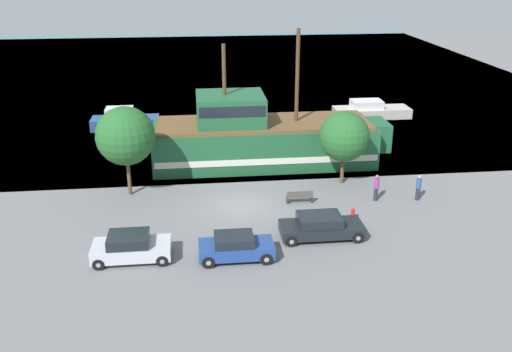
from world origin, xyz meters
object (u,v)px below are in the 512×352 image
Objects in this scene: pirate_ship at (261,138)px; moored_boat_outer at (124,121)px; moored_boat_dockside at (371,111)px; parked_car_curb_front at (131,247)px; parked_car_curb_rear at (321,226)px; bench_promenade_east at (300,197)px; pedestrian_walking_far at (418,188)px; parked_car_curb_mid at (236,247)px; fire_hydrant at (353,213)px; pedestrian_walking_near at (376,188)px.

moored_boat_outer is (-11.25, 10.51, -1.27)m from pirate_ship.
parked_car_curb_front is (-20.67, -25.64, 0.08)m from moored_boat_dockside.
bench_promenade_east is (-0.29, 4.81, -0.25)m from parked_car_curb_rear.
pedestrian_walking_far is (9.20, -8.13, -1.13)m from pirate_ship.
parked_car_curb_mid is at bearing -124.72° from bench_promenade_east.
bench_promenade_east is at bearing 134.56° from fire_hydrant.
moored_boat_outer is at bearing 96.47° from parked_car_curb_front.
fire_hydrant is at bearing -130.68° from pedestrian_walking_near.
moored_boat_outer reaches higher than fire_hydrant.
parked_car_curb_mid is 2.31× the size of bench_promenade_east.
pedestrian_walking_far is at bearing 31.08° from parked_car_curb_rear.
parked_car_curb_rear is at bearing -81.71° from pirate_ship.
moored_boat_outer is 1.49× the size of parked_car_curb_front.
pedestrian_walking_near is (-5.71, -19.69, 0.26)m from moored_boat_dockside.
parked_car_curb_front is at bearing 174.08° from parked_car_curb_mid.
pedestrian_walking_far is at bearing -41.48° from pirate_ship.
moored_boat_dockside is 1.22× the size of moored_boat_outer.
moored_boat_dockside reaches higher than parked_car_curb_rear.
moored_boat_dockside is 1.88× the size of parked_car_curb_mid.
fire_hydrant is (7.34, 3.92, -0.28)m from parked_car_curb_mid.
parked_car_curb_rear is at bearing 7.19° from parked_car_curb_front.
pedestrian_walking_near is (4.94, -0.16, 0.46)m from bench_promenade_east.
parked_car_curb_rear reaches higher than parked_car_curb_mid.
moored_boat_dockside is at bearing 3.09° from moored_boat_outer.
pedestrian_walking_near is (6.48, -7.92, -1.10)m from pirate_ship.
pirate_ship is at bearing -135.99° from moored_boat_dockside.
moored_boat_dockside is 4.35× the size of bench_promenade_east.
parked_car_curb_mid is 8.12m from bench_promenade_east.
moored_boat_dockside is 20.13m from pedestrian_walking_far.
fire_hydrant is at bearing -67.99° from pirate_ship.
bench_promenade_east reaches higher than fire_hydrant.
fire_hydrant is at bearing -154.28° from pedestrian_walking_far.
moored_boat_outer reaches higher than parked_car_curb_front.
pirate_ship is at bearing 98.29° from parked_car_curb_rear.
parked_car_curb_mid is 8.32m from fire_hydrant.
parked_car_curb_front is at bearing -148.62° from bench_promenade_east.
parked_car_curb_mid reaches higher than bench_promenade_east.
pirate_ship is at bearing 138.52° from pedestrian_walking_far.
bench_promenade_east is (1.54, -7.76, -1.56)m from pirate_ship.
bench_promenade_east is (-2.71, 2.75, 0.03)m from fire_hydrant.
fire_hydrant is 5.51m from pedestrian_walking_far.
parked_car_curb_mid is at bearing -5.92° from parked_car_curb_front.
parked_car_curb_mid is at bearing -120.23° from moored_boat_dockside.
parked_car_curb_mid is 13.81m from pedestrian_walking_far.
pedestrian_walking_far is (4.95, 2.38, 0.45)m from fire_hydrant.
pirate_ship is 12.33m from pedestrian_walking_far.
pirate_ship reaches higher than fire_hydrant.
pedestrian_walking_far is (-2.99, -19.90, 0.23)m from moored_boat_dockside.
parked_car_curb_mid is 0.84× the size of parked_car_curb_rear.
moored_boat_dockside is at bearing 59.77° from parked_car_curb_mid.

